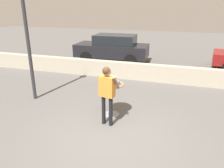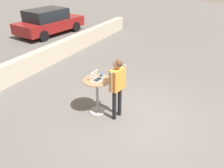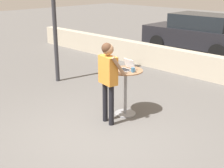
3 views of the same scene
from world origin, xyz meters
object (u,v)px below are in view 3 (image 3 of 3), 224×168
Objects in this scene: coffee_mug at (133,70)px; standing_person at (108,73)px; cafe_table at (126,85)px; parked_car_near_street at (198,33)px; laptop at (127,67)px.

standing_person reaches higher than coffee_mug.
parked_car_near_street reaches higher than cafe_table.
parked_car_near_street is at bearing 107.14° from cafe_table.
laptop is (0.01, 0.02, 0.41)m from cafe_table.
standing_person reaches higher than laptop.
coffee_mug is at bearing -4.23° from cafe_table.
cafe_table is 0.73m from standing_person.
coffee_mug is 7.11m from parked_car_near_street.
parked_car_near_street reaches higher than laptop.
parked_car_near_street is at bearing 108.83° from coffee_mug.
laptop is 0.08× the size of parked_car_near_street.
laptop is 7.00m from parked_car_near_street.
laptop is at bearing 94.19° from standing_person.
laptop is at bearing 76.00° from cafe_table.
standing_person is 7.61m from parked_car_near_street.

